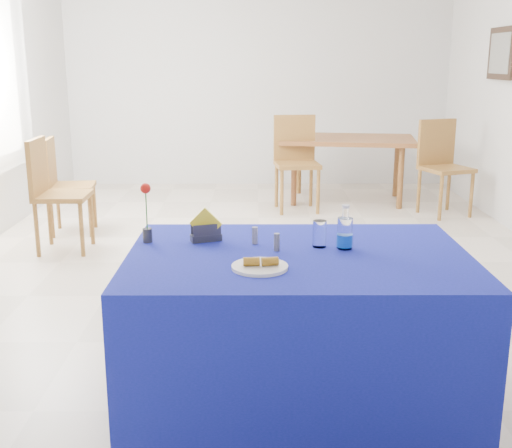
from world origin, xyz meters
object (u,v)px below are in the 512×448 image
at_px(blue_table, 297,329).
at_px(chair_bg_left, 296,156).
at_px(chair_bg_right, 442,160).
at_px(chair_win_a, 52,187).
at_px(oak_table, 348,144).
at_px(chair_win_b, 62,179).
at_px(plate, 260,267).
at_px(water_bottle, 345,234).

bearing_deg(blue_table, chair_bg_left, 86.52).
bearing_deg(chair_bg_right, chair_win_a, 179.86).
distance_m(oak_table, chair_win_b, 3.29).
xyz_separation_m(blue_table, chair_win_a, (-1.96, 2.58, 0.19)).
relative_size(plate, water_bottle, 1.15).
bearing_deg(chair_bg_left, water_bottle, -96.70).
xyz_separation_m(water_bottle, chair_bg_right, (1.59, 3.91, -0.24)).
bearing_deg(water_bottle, chair_bg_right, 67.82).
height_order(water_bottle, chair_win_b, water_bottle).
bearing_deg(oak_table, chair_bg_left, -146.36).
relative_size(oak_table, chair_bg_left, 1.58).
xyz_separation_m(oak_table, chair_bg_right, (0.92, -0.65, -0.09)).
xyz_separation_m(water_bottle, oak_table, (0.67, 4.56, -0.15)).
relative_size(plate, chair_bg_left, 0.24).
distance_m(blue_table, chair_bg_right, 4.39).
distance_m(blue_table, chair_win_b, 3.78).
relative_size(plate, chair_win_a, 0.25).
bearing_deg(oak_table, water_bottle, -98.34).
height_order(oak_table, chair_win_b, chair_win_b).
xyz_separation_m(chair_bg_right, chair_win_a, (-3.78, -1.40, -0.02)).
bearing_deg(chair_win_a, chair_bg_left, -54.73).
height_order(plate, blue_table, plate).
bearing_deg(chair_win_a, blue_table, -143.95).
bearing_deg(chair_win_b, chair_win_a, -179.19).
bearing_deg(blue_table, water_bottle, 19.97).
height_order(blue_table, water_bottle, water_bottle).
height_order(plate, chair_win_a, chair_win_a).
bearing_deg(plate, chair_bg_right, 64.58).
bearing_deg(blue_table, chair_win_a, 127.19).
height_order(chair_bg_right, chair_win_a, chair_bg_right).
height_order(blue_table, chair_bg_right, chair_bg_right).
xyz_separation_m(plate, chair_win_a, (-1.78, 2.81, -0.20)).
distance_m(blue_table, oak_table, 4.74).
xyz_separation_m(plate, blue_table, (0.18, 0.22, -0.39)).
bearing_deg(oak_table, blue_table, -100.90).
distance_m(chair_win_a, chair_win_b, 0.60).
relative_size(chair_bg_left, chair_win_a, 1.05).
relative_size(oak_table, chair_bg_right, 1.62).
height_order(plate, chair_bg_right, chair_bg_right).
relative_size(chair_bg_right, chair_win_a, 1.03).
height_order(plate, chair_bg_left, chair_bg_left).
height_order(plate, chair_win_b, chair_win_b).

